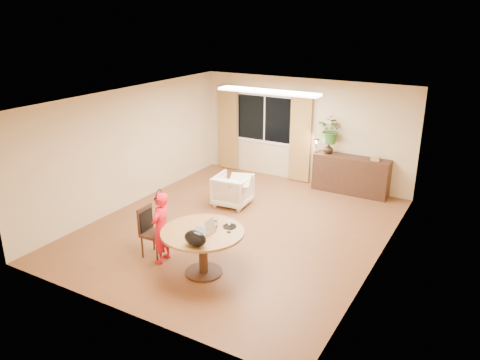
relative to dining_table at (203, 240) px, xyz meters
The scene contains 24 objects.
floor 1.92m from the dining_table, 101.34° to the left, with size 6.50×6.50×0.00m, color brown.
ceiling 2.70m from the dining_table, 101.34° to the left, with size 6.50×6.50×0.00m, color white.
wall_back 5.09m from the dining_table, 94.06° to the left, with size 5.50×5.50×0.00m, color tan.
wall_left 3.65m from the dining_table, 150.14° to the left, with size 6.50×6.50×0.00m, color tan.
wall_right 3.06m from the dining_table, 36.71° to the left, with size 6.50×6.50×0.00m, color tan.
window 5.30m from the dining_table, 106.21° to the left, with size 1.70×0.03×1.30m.
curtain_left 5.57m from the dining_table, 116.92° to the left, with size 0.55×0.08×2.25m, color brown.
curtain_right 4.98m from the dining_table, 94.72° to the left, with size 0.55×0.08×2.25m, color brown.
ceiling_panel 3.59m from the dining_table, 96.84° to the left, with size 2.20×0.35×0.05m, color white.
dining_table is the anchor object (origin of this frame).
dining_chair 1.08m from the dining_table, behind, with size 0.43×0.40×0.91m, color black, non-canonical shape.
child 0.85m from the dining_table, behind, with size 0.30×0.46×1.27m, color red.
laptop 0.29m from the dining_table, 138.89° to the right, with size 0.36×0.24×0.24m, color #B7B7BC, non-canonical shape.
tumbler 0.34m from the dining_table, 67.69° to the left, with size 0.07×0.07×0.10m, color white, non-canonical shape.
wine_glass 0.50m from the dining_table, 23.37° to the left, with size 0.07×0.07×0.20m, color white, non-canonical shape.
pot_lid 0.50m from the dining_table, 48.88° to the left, with size 0.22×0.22×0.04m, color white, non-canonical shape.
handbag 0.59m from the dining_table, 67.64° to the right, with size 0.37×0.22×0.25m, color black, non-canonical shape.
armchair 2.97m from the dining_table, 111.35° to the left, with size 0.75×0.77×0.70m, color beige.
throw 2.84m from the dining_table, 107.65° to the left, with size 0.45×0.55×0.03m, color beige, non-canonical shape.
sideboard 4.89m from the dining_table, 78.54° to the left, with size 1.79×0.44×0.89m, color black.
vase 4.83m from the dining_table, 85.46° to the left, with size 0.24×0.24×0.25m, color black.
bouquet 4.89m from the dining_table, 84.94° to the left, with size 0.59×0.51×0.66m, color #3B6A28.
book_stack 5.04m from the dining_table, 72.53° to the left, with size 0.21×0.15×0.08m, color #8A5E46, non-canonical shape.
desk_lamp 4.77m from the dining_table, 88.93° to the left, with size 0.14×0.14×0.34m, color black, non-canonical shape.
Camera 1 is at (4.27, -7.38, 4.09)m, focal length 35.00 mm.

